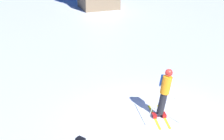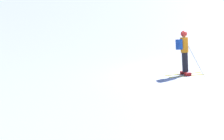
% 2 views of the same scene
% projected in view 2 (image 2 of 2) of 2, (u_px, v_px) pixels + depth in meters
% --- Properties ---
extents(ground_plane, '(300.00, 300.00, 0.00)m').
position_uv_depth(ground_plane, '(192.00, 77.00, 16.02)').
color(ground_plane, white).
extents(skier, '(1.26, 1.86, 1.94)m').
position_uv_depth(skier, '(184.00, 50.00, 16.24)').
color(skier, yellow).
rests_on(skier, ground).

